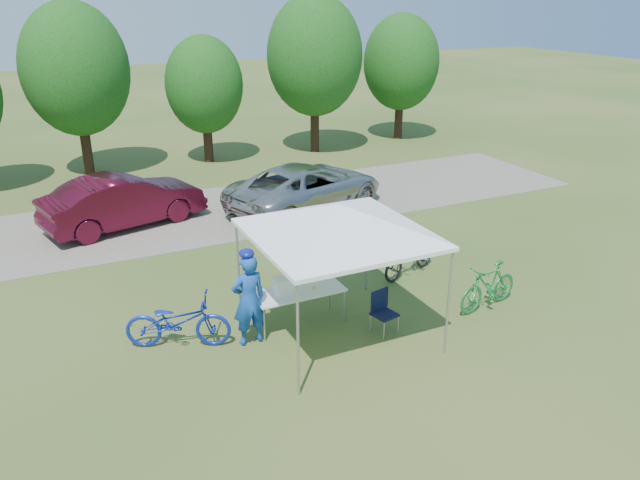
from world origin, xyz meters
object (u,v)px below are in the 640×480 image
object	(u,v)px
cyclist	(249,300)
bike_blue	(178,322)
folding_table	(299,293)
cooler	(286,285)
bike_green	(488,286)
minivan	(306,187)
bike_dark	(410,256)
folding_chair	(382,308)
sedan	(124,201)

from	to	relation	value
cyclist	bike_blue	size ratio (longest dim) A/B	0.93
folding_table	cyclist	distance (m)	1.18
cooler	bike_green	bearing A→B (deg)	-14.51
bike_blue	cooler	bearing A→B (deg)	-72.78
bike_green	minivan	world-z (taller)	minivan
bike_green	bike_dark	world-z (taller)	bike_green
cyclist	folding_chair	bearing A→B (deg)	161.48
folding_chair	minivan	bearing A→B (deg)	64.28
folding_table	sedan	distance (m)	7.68
cyclist	bike_green	distance (m)	5.16
bike_dark	sedan	world-z (taller)	sedan
sedan	bike_blue	bearing A→B (deg)	163.63
folding_table	sedan	size ratio (longest dim) A/B	0.41
bike_blue	bike_dark	distance (m)	5.82
cooler	bike_dark	world-z (taller)	cooler
minivan	bike_dark	bearing A→B (deg)	162.83
bike_green	bike_blue	bearing A→B (deg)	-111.53
folding_table	bike_blue	size ratio (longest dim) A/B	0.93
bike_green	minivan	distance (m)	7.52
cyclist	minivan	distance (m)	7.85
cooler	sedan	world-z (taller)	sedan
cyclist	minivan	world-z (taller)	cyclist
bike_green	cyclist	bearing A→B (deg)	-109.24
cooler	bike_blue	xyz separation A→B (m)	(-2.14, 0.23, -0.41)
folding_chair	minivan	distance (m)	7.52
bike_blue	sedan	xyz separation A→B (m)	(0.20, 7.13, 0.24)
cyclist	bike_blue	world-z (taller)	cyclist
folding_chair	cooler	world-z (taller)	cooler
bike_blue	bike_green	bearing A→B (deg)	-78.42
cooler	cyclist	xyz separation A→B (m)	(-0.87, -0.25, -0.02)
folding_table	folding_chair	size ratio (longest dim) A/B	2.16
bike_blue	bike_green	world-z (taller)	bike_blue
minivan	folding_table	bearing A→B (deg)	134.03
folding_table	cooler	distance (m)	0.35
cooler	folding_chair	bearing A→B (deg)	-29.75
folding_table	bike_blue	xyz separation A→B (m)	(-2.40, 0.23, -0.19)
bike_dark	cyclist	bearing A→B (deg)	-93.72
folding_chair	bike_blue	world-z (taller)	bike_blue
bike_dark	minivan	world-z (taller)	minivan
folding_table	folding_chair	world-z (taller)	folding_chair
folding_table	cyclist	bearing A→B (deg)	-167.79
sedan	cyclist	bearing A→B (deg)	173.25
folding_chair	bike_dark	world-z (taller)	bike_dark
bike_dark	minivan	size ratio (longest dim) A/B	0.35
cyclist	cooler	bearing A→B (deg)	-167.18
bike_dark	sedan	size ratio (longest dim) A/B	0.40
cooler	bike_green	distance (m)	4.36
folding_chair	cyclist	xyz separation A→B (m)	(-2.53, 0.70, 0.42)
bike_green	sedan	world-z (taller)	sedan
cooler	bike_dark	xyz separation A→B (m)	(3.63, 1.05, -0.46)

